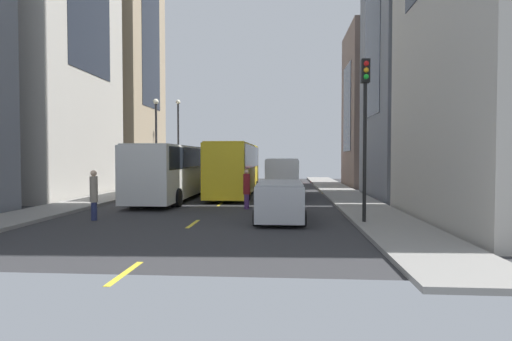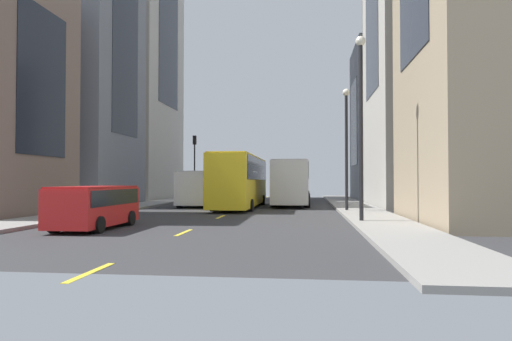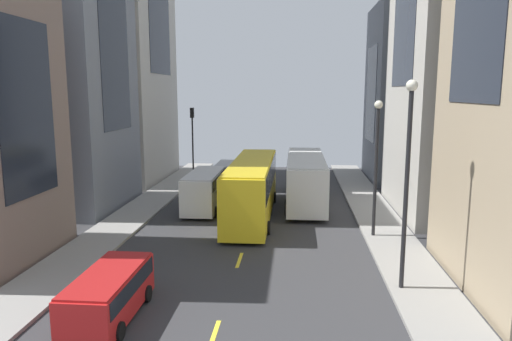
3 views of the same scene
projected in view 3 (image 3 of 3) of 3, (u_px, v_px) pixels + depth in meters
ground_plane at (253, 220)px, 29.12m from camera, size 42.22×42.22×0.00m
sidewalk_west at (380, 222)px, 28.47m from camera, size 2.74×44.00×0.15m
sidewalk_east at (131, 216)px, 29.76m from camera, size 2.74×44.00×0.15m
lane_stripe_0 at (271, 167)px, 49.76m from camera, size 0.16×2.00×0.01m
lane_stripe_1 at (267, 179)px, 42.88m from camera, size 0.16×2.00×0.01m
lane_stripe_2 at (261, 196)px, 36.00m from camera, size 0.16×2.00×0.01m
lane_stripe_3 at (253, 220)px, 29.12m from camera, size 0.16×2.00×0.01m
lane_stripe_4 at (239, 260)px, 22.24m from camera, size 0.16×2.00×0.01m
lane_stripe_5 at (214, 335)px, 15.36m from camera, size 0.16×2.00×0.01m
building_west_0 at (420, 94)px, 41.89m from camera, size 8.67×9.31×15.34m
building_east_1 at (63, 29)px, 30.73m from camera, size 6.93×8.68×23.85m
city_bus_white at (306, 175)px, 33.42m from camera, size 2.80×11.25×3.35m
streetcar_yellow at (252, 184)px, 29.81m from camera, size 2.70×12.37×3.59m
delivery_van_white at (205, 188)px, 31.45m from camera, size 2.25×5.92×2.58m
car_silver_0 at (227, 170)px, 41.87m from camera, size 2.07×4.37×1.63m
car_red_1 at (109, 292)px, 16.38m from camera, size 1.98×4.61×1.68m
pedestrian_crossing_mid at (316, 169)px, 41.64m from camera, size 0.33×0.33×2.12m
pedestrian_crossing_near at (242, 177)px, 38.01m from camera, size 0.35×0.35×2.03m
traffic_light_near_corner at (192, 129)px, 42.56m from camera, size 0.32×0.44×6.31m
streetlamp_near at (376, 154)px, 24.92m from camera, size 0.44×0.44×7.28m
streetlamp_far at (408, 166)px, 17.99m from camera, size 0.44×0.44×8.17m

